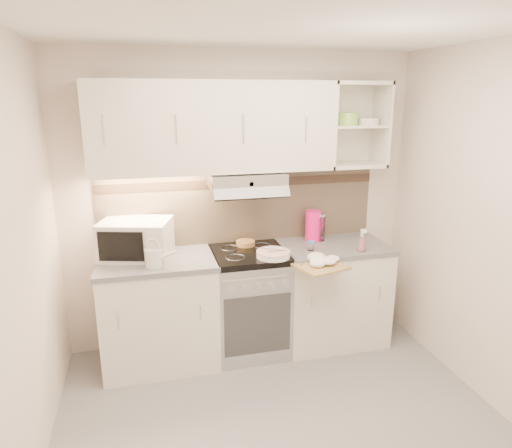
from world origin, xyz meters
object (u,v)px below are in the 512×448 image
object	(u,v)px
watering_can	(155,257)
plate_stack	(273,254)
pink_pitcher	(313,226)
microwave	(136,239)
spray_bottle	(362,242)
electric_range	(249,301)
cutting_board	(320,266)
glass_jar	(318,226)

from	to	relation	value
watering_can	plate_stack	size ratio (longest dim) A/B	0.93
pink_pitcher	microwave	bearing A→B (deg)	-177.69
microwave	spray_bottle	bearing A→B (deg)	6.45
plate_stack	spray_bottle	xyz separation A→B (m)	(0.74, -0.04, 0.05)
electric_range	watering_can	bearing A→B (deg)	-167.96
watering_can	pink_pitcher	size ratio (longest dim) A/B	0.92
plate_stack	cutting_board	size ratio (longest dim) A/B	0.75
plate_stack	pink_pitcher	size ratio (longest dim) A/B	0.99
electric_range	spray_bottle	xyz separation A→B (m)	(0.90, -0.22, 0.53)
electric_range	pink_pitcher	bearing A→B (deg)	13.74
pink_pitcher	plate_stack	bearing A→B (deg)	-144.21
microwave	watering_can	xyz separation A→B (m)	(0.13, -0.25, -0.07)
pink_pitcher	spray_bottle	bearing A→B (deg)	-52.45
plate_stack	cutting_board	xyz separation A→B (m)	(0.32, -0.21, -0.06)
glass_jar	spray_bottle	world-z (taller)	glass_jar
electric_range	watering_can	world-z (taller)	watering_can
pink_pitcher	watering_can	bearing A→B (deg)	-167.13
microwave	spray_bottle	distance (m)	1.82
electric_range	pink_pitcher	distance (m)	0.86
microwave	cutting_board	world-z (taller)	microwave
pink_pitcher	spray_bottle	xyz separation A→B (m)	(0.28, -0.37, -0.06)
pink_pitcher	cutting_board	distance (m)	0.58
electric_range	spray_bottle	world-z (taller)	spray_bottle
microwave	pink_pitcher	size ratio (longest dim) A/B	2.27
microwave	cutting_board	distance (m)	1.46
microwave	spray_bottle	size ratio (longest dim) A/B	3.04
electric_range	cutting_board	distance (m)	0.74
watering_can	cutting_board	xyz separation A→B (m)	(1.23, -0.22, -0.11)
spray_bottle	electric_range	bearing A→B (deg)	175.98
spray_bottle	cutting_board	size ratio (longest dim) A/B	0.57
plate_stack	glass_jar	xyz separation A→B (m)	(0.51, 0.34, 0.10)
microwave	glass_jar	bearing A→B (deg)	18.66
pink_pitcher	glass_jar	world-z (taller)	pink_pitcher
electric_range	plate_stack	distance (m)	0.53
plate_stack	spray_bottle	distance (m)	0.75
glass_jar	spray_bottle	distance (m)	0.44
watering_can	pink_pitcher	xyz separation A→B (m)	(1.38, 0.31, 0.06)
watering_can	plate_stack	world-z (taller)	watering_can
microwave	pink_pitcher	distance (m)	1.51
watering_can	plate_stack	distance (m)	0.92
plate_stack	microwave	bearing A→B (deg)	165.49
microwave	plate_stack	distance (m)	1.09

